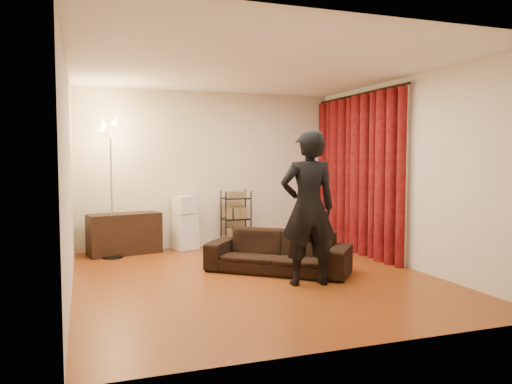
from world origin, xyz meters
name	(u,v)px	position (x,y,z in m)	size (l,w,h in m)	color
floor	(256,278)	(0.00, 0.00, 0.00)	(5.00, 5.00, 0.00)	maroon
ceiling	(256,67)	(0.00, 0.00, 2.70)	(5.00, 5.00, 0.00)	white
wall_back	(209,170)	(0.00, 2.50, 1.35)	(5.00, 5.00, 0.00)	beige
wall_front	(359,184)	(0.00, -2.50, 1.35)	(5.00, 5.00, 0.00)	beige
wall_left	(69,176)	(-2.25, 0.00, 1.35)	(5.00, 5.00, 0.00)	beige
wall_right	(405,172)	(2.25, 0.00, 1.35)	(5.00, 5.00, 0.00)	beige
curtain_rod	(359,94)	(2.15, 1.12, 2.58)	(0.04, 0.04, 2.65)	black
curtain	(357,175)	(2.13, 1.12, 1.28)	(0.22, 2.65, 2.55)	maroon
sofa	(278,252)	(0.40, 0.24, 0.28)	(1.92, 0.75, 0.56)	black
person	(308,208)	(0.49, -0.50, 0.95)	(0.69, 0.46, 1.90)	black
media_cabinet	(125,234)	(-1.48, 2.23, 0.33)	(1.14, 0.43, 0.66)	black
storage_boxes	(186,223)	(-0.46, 2.31, 0.46)	(0.37, 0.30, 0.92)	silver
wire_shelf	(236,219)	(0.40, 2.22, 0.50)	(0.45, 0.32, 0.99)	black
floor_lamp	(111,188)	(-1.69, 1.98, 1.09)	(0.39, 0.39, 2.17)	silver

